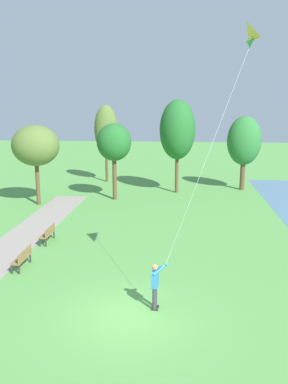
{
  "coord_description": "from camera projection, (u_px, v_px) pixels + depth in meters",
  "views": [
    {
      "loc": [
        1.63,
        -13.39,
        7.62
      ],
      "look_at": [
        0.45,
        1.34,
        4.26
      ],
      "focal_mm": 39.08,
      "sensor_mm": 36.0,
      "label": 1
    }
  ],
  "objects": [
    {
      "name": "park_bench_near_walkway",
      "position": [
        22.0,
        257.0,
        18.97
      ],
      "size": [
        0.48,
        1.51,
        0.88
      ],
      "color": "olive",
      "rests_on": "ground"
    },
    {
      "name": "tree_lakeside_far",
      "position": [
        106.0,
        130.0,
        37.58
      ],
      "size": [
        2.11,
        1.8,
        6.97
      ],
      "color": "brown",
      "rests_on": "ground"
    },
    {
      "name": "tree_behind_path",
      "position": [
        244.0,
        141.0,
        34.36
      ],
      "size": [
        2.81,
        2.42,
        6.14
      ],
      "color": "brown",
      "rests_on": "ground"
    },
    {
      "name": "tree_treeline_center",
      "position": [
        114.0,
        143.0,
        30.98
      ],
      "size": [
        2.57,
        2.44,
        5.76
      ],
      "color": "brown",
      "rests_on": "ground"
    },
    {
      "name": "person_kite_flyer",
      "position": [
        155.0,
        282.0,
        15.18
      ],
      "size": [
        0.62,
        0.52,
        1.83
      ],
      "color": "#232328",
      "rests_on": "ground"
    },
    {
      "name": "flying_kite",
      "position": [
        246.0,
        38.0,
        12.81
      ],
      "size": [
        2.63,
        1.15,
        8.13
      ],
      "color": "yellow"
    },
    {
      "name": "tree_treeline_left",
      "position": [
        177.0,
        130.0,
        33.07
      ],
      "size": [
        2.84,
        3.2,
        7.47
      ],
      "color": "brown",
      "rests_on": "ground"
    },
    {
      "name": "park_bench_far_walkway",
      "position": [
        48.0,
        233.0,
        22.37
      ],
      "size": [
        0.48,
        1.51,
        0.88
      ],
      "color": "olive",
      "rests_on": "ground"
    },
    {
      "name": "tree_horizon_far",
      "position": [
        36.0,
        146.0,
        29.45
      ],
      "size": [
        3.36,
        3.06,
        5.74
      ],
      "color": "brown",
      "rests_on": "ground"
    },
    {
      "name": "ground_plane",
      "position": [
        128.0,
        317.0,
        14.83
      ],
      "size": [
        120.0,
        120.0,
        0.0
      ],
      "primitive_type": "plane",
      "color": "#569947"
    }
  ]
}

